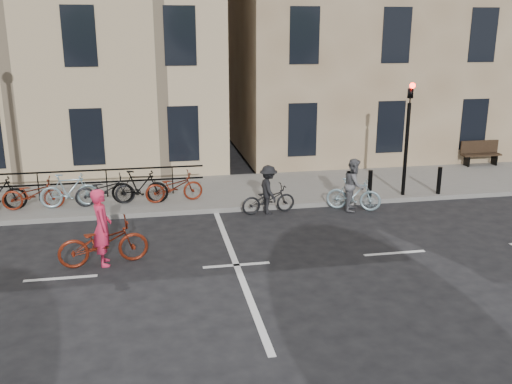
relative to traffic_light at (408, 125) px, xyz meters
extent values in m
plane|color=black|center=(-6.20, -4.34, -2.45)|extent=(120.00, 120.00, 0.00)
cube|color=slate|center=(-10.20, 1.66, -2.38)|extent=(46.00, 4.00, 0.15)
cube|color=#8E7355|center=(2.80, 8.66, 3.70)|extent=(14.00, 10.00, 12.00)
cylinder|color=black|center=(0.00, 0.01, -0.80)|extent=(0.12, 0.12, 3.00)
imported|color=black|center=(0.00, 0.01, 1.15)|extent=(0.15, 0.18, 0.90)
sphere|color=#FF0C05|center=(0.00, -0.11, 1.25)|extent=(0.18, 0.18, 0.18)
cylinder|color=black|center=(-1.20, -0.09, -1.85)|extent=(0.14, 0.14, 0.90)
cylinder|color=black|center=(1.20, -0.09, -1.85)|extent=(0.14, 0.14, 0.90)
cube|color=black|center=(4.20, 3.31, -2.10)|extent=(0.06, 0.38, 0.40)
cube|color=black|center=(5.40, 3.31, -2.10)|extent=(0.06, 0.38, 0.40)
cube|color=black|center=(4.80, 3.31, -1.87)|extent=(1.60, 0.40, 0.06)
cube|color=black|center=(4.80, 3.49, -1.58)|extent=(1.60, 0.06, 0.50)
cube|color=black|center=(-10.55, 1.56, -1.83)|extent=(8.30, 0.04, 0.95)
imported|color=#651D0D|center=(-11.60, 0.66, -1.83)|extent=(1.80, 0.63, 0.95)
imported|color=#87A6B0|center=(-10.55, 0.66, -1.78)|extent=(1.75, 0.49, 1.05)
imported|color=black|center=(-9.50, 0.66, -1.83)|extent=(1.80, 0.63, 0.95)
imported|color=black|center=(-8.45, 0.66, -1.78)|extent=(1.75, 0.49, 1.05)
imported|color=#651D0D|center=(-7.40, 0.66, -1.83)|extent=(1.80, 0.63, 0.95)
imported|color=#651D0D|center=(-9.28, -3.68, -1.91)|extent=(2.17, 1.04, 1.10)
imported|color=#E52851|center=(-9.28, -3.68, -1.52)|extent=(0.54, 0.74, 1.86)
imported|color=#87A6B0|center=(-2.00, -0.79, -1.95)|extent=(1.72, 1.12, 1.00)
imported|color=slate|center=(-2.00, -0.79, -1.64)|extent=(0.88, 0.97, 1.62)
imported|color=black|center=(-4.64, -0.60, -2.02)|extent=(1.72, 0.79, 0.87)
imported|color=black|center=(-4.64, -0.60, -1.71)|extent=(0.67, 1.02, 1.48)
camera|label=1|loc=(-8.07, -16.71, 2.98)|focal=40.00mm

